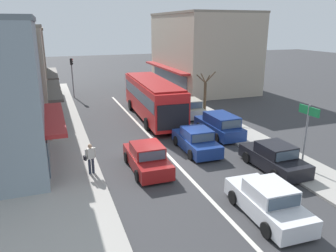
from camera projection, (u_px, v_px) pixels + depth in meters
ground_plane at (170, 158)px, 19.44m from camera, size 140.00×140.00×0.00m
lane_centre_line at (150, 137)px, 23.03m from camera, size 0.20×28.00×0.01m
sidewalk_left at (48, 138)px, 22.58m from camera, size 5.20×44.00×0.14m
kerb_right at (215, 120)px, 26.84m from camera, size 2.80×44.00×0.12m
shopfront_far_end at (6, 66)px, 32.42m from camera, size 8.62×9.13×7.29m
building_right_far at (202, 51)px, 39.71m from camera, size 9.60×13.80×8.94m
city_bus at (153, 97)px, 27.00m from camera, size 3.10×10.96×3.23m
sedan_adjacent_lane_trail at (147, 158)px, 17.67m from camera, size 1.92×4.21×1.47m
sedan_behind_bus_mid at (268, 202)px, 13.32m from camera, size 2.01×4.26×1.47m
sedan_behind_bus_near at (196, 141)px, 20.32m from camera, size 1.97×4.24×1.47m
parked_sedan_kerb_front at (274, 158)px, 17.71m from camera, size 1.94×4.22×1.47m
parked_wagon_kerb_second at (220, 125)px, 23.17m from camera, size 1.99×4.53×1.58m
parked_hatchback_kerb_third at (189, 108)px, 28.01m from camera, size 1.92×3.75×1.54m
parked_sedan_kerb_rear at (166, 96)px, 33.20m from camera, size 1.97×4.24×1.47m
traffic_light_downstreet at (72, 71)px, 34.65m from camera, size 0.33×0.24×4.20m
directional_road_sign at (308, 122)px, 17.11m from camera, size 0.10×1.40×3.60m
street_tree_right at (205, 96)px, 27.52m from camera, size 1.77×1.63×3.84m
pedestrian_with_handbag_near at (90, 157)px, 16.78m from camera, size 0.65×0.37×1.63m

